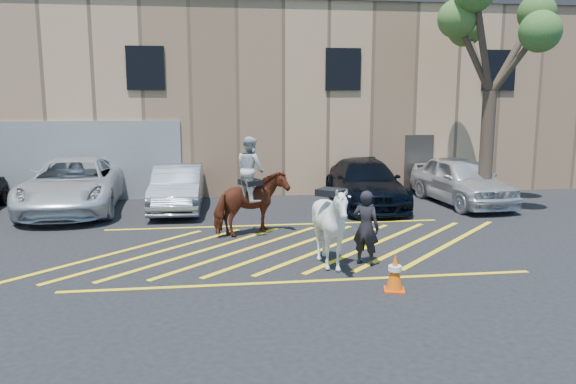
{
  "coord_description": "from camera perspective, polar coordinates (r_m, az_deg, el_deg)",
  "views": [
    {
      "loc": [
        -1.77,
        -13.35,
        3.64
      ],
      "look_at": [
        0.07,
        0.2,
        1.3
      ],
      "focal_mm": 35.0,
      "sensor_mm": 36.0,
      "label": 1
    }
  ],
  "objects": [
    {
      "name": "car_blue_suv",
      "position": [
        19.02,
        7.83,
        0.9
      ],
      "size": [
        2.34,
        5.29,
        1.51
      ],
      "primitive_type": "imported",
      "rotation": [
        0.0,
        0.0,
        -0.04
      ],
      "color": "black",
      "rests_on": "ground"
    },
    {
      "name": "saddled_white",
      "position": [
        11.96,
        4.41,
        -3.41
      ],
      "size": [
        2.22,
        2.24,
        1.85
      ],
      "color": "silver",
      "rests_on": "ground"
    },
    {
      "name": "handler",
      "position": [
        12.32,
        7.91,
        -3.62
      ],
      "size": [
        0.72,
        0.67,
        1.64
      ],
      "primitive_type": "imported",
      "rotation": [
        0.0,
        0.0,
        2.51
      ],
      "color": "black",
      "rests_on": "ground"
    },
    {
      "name": "traffic_cone",
      "position": [
        10.88,
        10.8,
        -8.0
      ],
      "size": [
        0.46,
        0.46,
        0.73
      ],
      "color": "#E23F09",
      "rests_on": "ground"
    },
    {
      "name": "car_silver_sedan",
      "position": [
        18.44,
        -11.14,
        0.41
      ],
      "size": [
        1.62,
        4.4,
        1.44
      ],
      "primitive_type": "imported",
      "rotation": [
        0.0,
        0.0,
        -0.02
      ],
      "color": "gray",
      "rests_on": "ground"
    },
    {
      "name": "hatching_zone",
      "position": [
        13.67,
        -0.0,
        -5.71
      ],
      "size": [
        12.6,
        5.12,
        0.01
      ],
      "color": "yellow",
      "rests_on": "ground"
    },
    {
      "name": "tree",
      "position": [
        19.29,
        20.14,
        15.24
      ],
      "size": [
        3.99,
        4.37,
        7.31
      ],
      "color": "#4B372D",
      "rests_on": "ground"
    },
    {
      "name": "mounted_bay",
      "position": [
        14.76,
        -3.81,
        -0.39
      ],
      "size": [
        2.18,
        1.72,
        2.62
      ],
      "color": "#572814",
      "rests_on": "ground"
    },
    {
      "name": "car_white_suv",
      "position": [
        19.98,
        17.2,
        1.14
      ],
      "size": [
        2.33,
        4.92,
        1.62
      ],
      "primitive_type": "imported",
      "rotation": [
        0.0,
        0.0,
        0.09
      ],
      "color": "silver",
      "rests_on": "ground"
    },
    {
      "name": "car_white_pickup",
      "position": [
        19.22,
        -20.94,
        0.68
      ],
      "size": [
        3.05,
        6.15,
        1.67
      ],
      "primitive_type": "imported",
      "rotation": [
        0.0,
        0.0,
        0.05
      ],
      "color": "silver",
      "rests_on": "ground"
    },
    {
      "name": "ground",
      "position": [
        13.95,
        -0.17,
        -5.41
      ],
      "size": [
        90.0,
        90.0,
        0.0
      ],
      "primitive_type": "plane",
      "color": "black",
      "rests_on": "ground"
    },
    {
      "name": "warehouse",
      "position": [
        25.41,
        -3.81,
        9.72
      ],
      "size": [
        32.42,
        10.2,
        7.3
      ],
      "color": "tan",
      "rests_on": "ground"
    }
  ]
}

